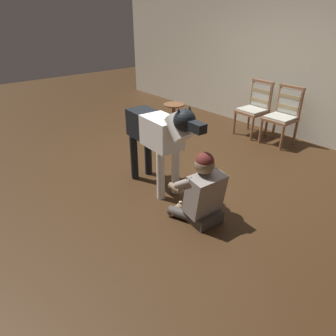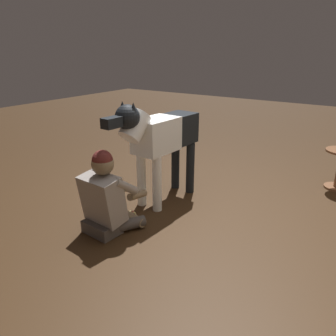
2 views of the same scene
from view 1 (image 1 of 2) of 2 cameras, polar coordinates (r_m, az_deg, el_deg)
ground_plane at (r=4.44m, az=2.68°, el=-0.58°), size 16.14×16.14×0.00m
back_wall at (r=6.01m, az=21.91°, el=18.12°), size 9.33×0.10×2.60m
dining_chair_left_of_pair at (r=5.90m, az=16.18°, el=11.23°), size 0.49×0.49×0.98m
dining_chair_right_of_pair at (r=5.62m, az=20.98°, el=9.72°), size 0.47×0.47×0.98m
person_sitting_on_floor at (r=3.31m, az=6.32°, el=-4.67°), size 0.65×0.58×0.82m
large_dog at (r=3.68m, az=-1.76°, el=6.49°), size 1.49×0.38×1.21m
hot_dog_on_plate at (r=3.64m, az=3.38°, el=-7.11°), size 0.24×0.24×0.06m
round_side_table at (r=5.97m, az=1.09°, el=10.05°), size 0.39×0.39×0.51m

